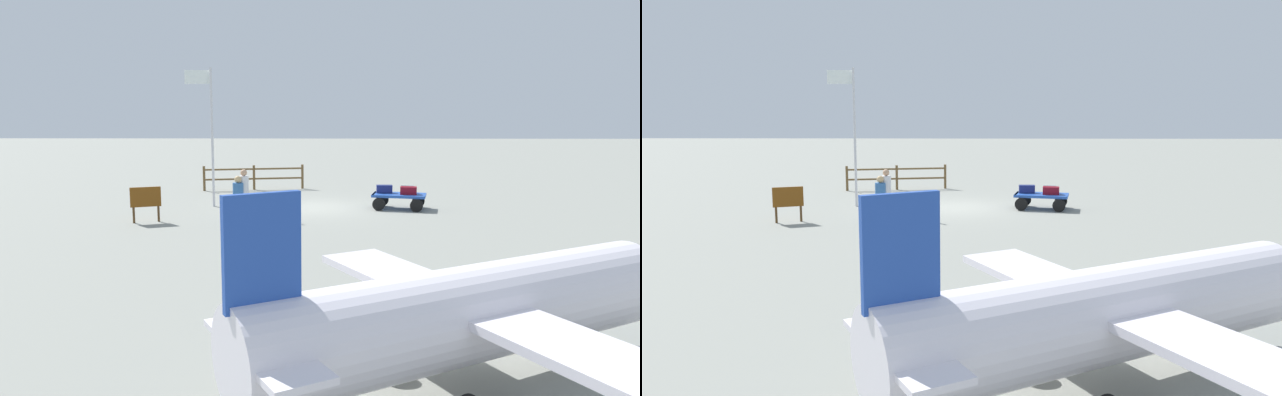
# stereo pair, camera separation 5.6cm
# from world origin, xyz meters

# --- Properties ---
(ground_plane) EXTENTS (120.00, 120.00, 0.00)m
(ground_plane) POSITION_xyz_m (0.00, 0.00, 0.00)
(ground_plane) COLOR gray
(luggage_cart) EXTENTS (2.25, 1.66, 0.59)m
(luggage_cart) POSITION_xyz_m (-3.42, 0.22, 0.45)
(luggage_cart) COLOR #234DAC
(luggage_cart) RESTS_ON ground
(suitcase_olive) EXTENTS (0.54, 0.39, 0.32)m
(suitcase_olive) POSITION_xyz_m (-3.79, 0.01, 0.75)
(suitcase_olive) COLOR gray
(suitcase_olive) RESTS_ON luggage_cart
(suitcase_dark) EXTENTS (0.62, 0.31, 0.31)m
(suitcase_dark) POSITION_xyz_m (-2.88, -0.05, 0.75)
(suitcase_dark) COLOR navy
(suitcase_dark) RESTS_ON luggage_cart
(suitcase_maroon) EXTENTS (0.68, 0.46, 0.30)m
(suitcase_maroon) POSITION_xyz_m (-3.79, 0.35, 0.74)
(suitcase_maroon) COLOR maroon
(suitcase_maroon) RESTS_ON luggage_cart
(worker_lead) EXTENTS (0.40, 0.40, 1.60)m
(worker_lead) POSITION_xyz_m (2.45, 3.04, 0.95)
(worker_lead) COLOR navy
(worker_lead) RESTS_ON ground
(worker_trailing) EXTENTS (0.34, 0.34, 1.81)m
(worker_trailing) POSITION_xyz_m (2.28, 2.84, 1.06)
(worker_trailing) COLOR navy
(worker_trailing) RESTS_ON ground
(airplane_near) EXTENTS (7.33, 6.00, 2.94)m
(airplane_near) POSITION_xyz_m (-2.83, 15.31, 1.11)
(airplane_near) COLOR white
(airplane_near) RESTS_ON ground
(flagpole) EXTENTS (1.06, 0.27, 5.51)m
(flagpole) POSITION_xyz_m (4.08, -0.26, 3.28)
(flagpole) COLOR silver
(flagpole) RESTS_ON ground
(signboard) EXTENTS (0.98, 0.43, 1.23)m
(signboard) POSITION_xyz_m (5.63, 3.22, 0.80)
(signboard) COLOR #4C3319
(signboard) RESTS_ON ground
(wooden_fence) EXTENTS (4.82, 1.07, 1.20)m
(wooden_fence) POSITION_xyz_m (3.00, -5.38, 0.70)
(wooden_fence) COLOR brown
(wooden_fence) RESTS_ON ground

